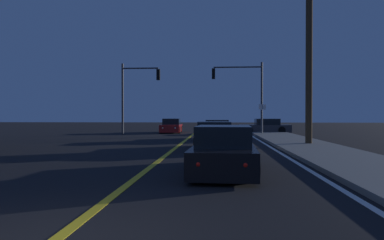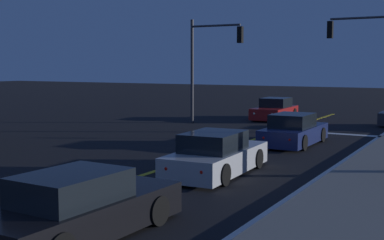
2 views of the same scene
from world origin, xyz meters
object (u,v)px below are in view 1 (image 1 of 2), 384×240
object	(u,v)px
car_far_approaching_silver	(213,138)
traffic_signal_near_right	(244,86)
car_distant_tail_red	(171,127)
utility_pole_right	(309,37)
car_side_waiting_navy	(217,131)
traffic_signal_far_left	(136,88)
car_mid_block_charcoal	(265,127)
car_parked_curb_black	(224,152)
street_sign_corner	(262,115)

from	to	relation	value
car_far_approaching_silver	traffic_signal_near_right	distance (m)	14.44
car_distant_tail_red	utility_pole_right	bearing A→B (deg)	121.71
car_side_waiting_navy	car_distant_tail_red	bearing A→B (deg)	114.44
utility_pole_right	traffic_signal_far_left	bearing A→B (deg)	139.74
car_distant_tail_red	traffic_signal_far_left	xyz separation A→B (m)	(-2.47, -4.16, 3.36)
car_far_approaching_silver	car_side_waiting_navy	bearing A→B (deg)	85.95
traffic_signal_far_left	utility_pole_right	world-z (taller)	utility_pole_right
car_far_approaching_silver	car_mid_block_charcoal	size ratio (longest dim) A/B	0.98
car_side_waiting_navy	car_far_approaching_silver	world-z (taller)	same
car_side_waiting_navy	car_parked_curb_black	bearing A→B (deg)	-89.25
car_far_approaching_silver	car_mid_block_charcoal	bearing A→B (deg)	71.66
car_mid_block_charcoal	street_sign_corner	distance (m)	5.38
car_parked_curb_black	traffic_signal_near_right	size ratio (longest dim) A/B	0.75
car_distant_tail_red	traffic_signal_near_right	world-z (taller)	traffic_signal_near_right
traffic_signal_near_right	car_distant_tail_red	bearing A→B (deg)	-22.56
car_side_waiting_navy	street_sign_corner	bearing A→B (deg)	48.52
car_far_approaching_silver	traffic_signal_near_right	size ratio (longest dim) A/B	0.75
car_mid_block_charcoal	traffic_signal_near_right	bearing A→B (deg)	137.82
traffic_signal_far_left	utility_pole_right	size ratio (longest dim) A/B	0.53
car_distant_tail_red	traffic_signal_near_right	xyz separation A→B (m)	(6.65, -2.76, 3.56)
car_parked_curb_black	traffic_signal_far_left	distance (m)	20.61
car_mid_block_charcoal	street_sign_corner	xyz separation A→B (m)	(-0.87, -5.19, 1.12)
car_parked_curb_black	car_mid_block_charcoal	bearing A→B (deg)	81.92
utility_pole_right	street_sign_corner	bearing A→B (deg)	99.32
car_far_approaching_silver	traffic_signal_far_left	world-z (taller)	traffic_signal_far_left
car_distant_tail_red	utility_pole_right	xyz separation A→B (m)	(9.25, -14.09, 5.25)
traffic_signal_near_right	utility_pole_right	size ratio (longest dim) A/B	0.54
car_side_waiting_navy	street_sign_corner	distance (m)	5.41
car_distant_tail_red	car_mid_block_charcoal	bearing A→B (deg)	175.98
street_sign_corner	traffic_signal_near_right	bearing A→B (deg)	113.27
car_mid_block_charcoal	utility_pole_right	size ratio (longest dim) A/B	0.42
utility_pole_right	car_far_approaching_silver	bearing A→B (deg)	-154.16
car_far_approaching_silver	utility_pole_right	distance (m)	7.70
car_parked_curb_black	car_distant_tail_red	xyz separation A→B (m)	(-4.57, 23.24, -0.00)
car_parked_curb_black	car_far_approaching_silver	world-z (taller)	same
car_distant_tail_red	car_mid_block_charcoal	world-z (taller)	same
car_parked_curb_black	car_mid_block_charcoal	world-z (taller)	same
car_side_waiting_navy	traffic_signal_far_left	world-z (taller)	traffic_signal_far_left
traffic_signal_near_right	car_far_approaching_silver	bearing A→B (deg)	79.87
car_far_approaching_silver	utility_pole_right	xyz separation A→B (m)	(5.07, 2.45, 5.25)
car_mid_block_charcoal	car_side_waiting_navy	bearing A→B (deg)	153.32
car_parked_curb_black	car_far_approaching_silver	xyz separation A→B (m)	(-0.38, 6.69, 0.00)
car_far_approaching_silver	street_sign_corner	distance (m)	11.63
car_far_approaching_silver	utility_pole_right	world-z (taller)	utility_pole_right
traffic_signal_near_right	utility_pole_right	world-z (taller)	utility_pole_right
car_side_waiting_navy	car_parked_curb_black	world-z (taller)	same
traffic_signal_near_right	utility_pole_right	bearing A→B (deg)	102.95
car_parked_curb_black	street_sign_corner	world-z (taller)	street_sign_corner
car_parked_curb_black	street_sign_corner	bearing A→B (deg)	81.70
car_far_approaching_silver	street_sign_corner	bearing A→B (deg)	68.88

